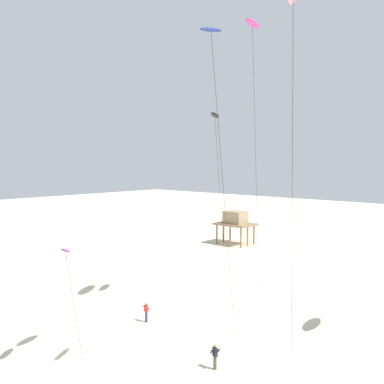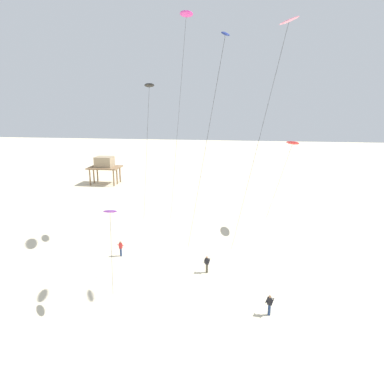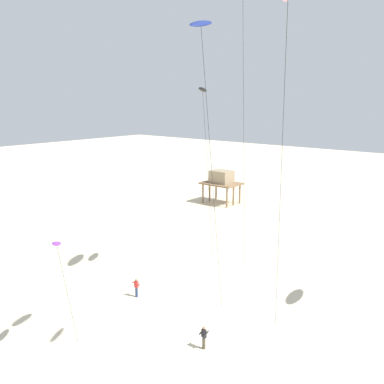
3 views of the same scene
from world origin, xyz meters
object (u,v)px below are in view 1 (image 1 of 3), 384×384
Objects in this scene: kite_flyer_furthest at (146,312)px; kite_purple at (66,252)px; kite_pink at (293,12)px; kite_magenta at (253,25)px; kite_navy at (212,39)px; kite_black at (215,117)px; stilt_house at (235,220)px; kite_flyer_middle at (215,356)px.

kite_purple is at bearing -73.57° from kite_flyer_furthest.
kite_flyer_furthest is (-15.20, 3.65, -19.93)m from kite_pink.
kite_magenta reaches higher than kite_navy.
kite_purple is at bearing -86.89° from kite_black.
kite_flyer_furthest is at bearing 106.43° from kite_purple.
stilt_house is (-20.32, 25.78, -20.48)m from kite_magenta.
kite_navy is at bearing -170.04° from kite_pink.
kite_purple is 18.86m from kite_pink.
kite_flyer_middle is at bearing -14.62° from kite_flyer_furthest.
kite_purple is at bearing -102.55° from kite_magenta.
kite_magenta is 25.33m from kite_flyer_middle.
kite_magenta is 15.06× the size of kite_flyer_middle.
kite_black is at bearing 75.23° from kite_flyer_furthest.
kite_pink is 4.68m from kite_navy.
kite_navy is at bearing -57.47° from kite_flyer_middle.
kite_flyer_middle is (-1.29, 2.02, -19.35)m from kite_navy.
kite_black reaches higher than kite_flyer_furthest.
kite_pink reaches higher than kite_flyer_furthest.
kite_navy is (8.83, -11.27, 2.83)m from kite_black.
stilt_house is (-16.05, 25.29, -13.45)m from kite_black.
stilt_house is (-24.88, 36.56, -16.28)m from kite_navy.
kite_pink reaches higher than stilt_house.
kite_purple is at bearing -135.46° from kite_flyer_middle.
kite_flyer_furthest is (-9.34, 2.44, 0.00)m from kite_flyer_middle.
kite_flyer_middle is 0.28× the size of stilt_house.
kite_magenta is at bearing 112.91° from kite_navy.
kite_pink is 1.03× the size of kite_navy.
kite_pink is 3.64× the size of stilt_house.
kite_pink reaches higher than kite_flyer_middle.
stilt_house is (-29.45, 35.76, -16.86)m from kite_pink.
kite_magenta is at bearing -6.59° from kite_black.
kite_navy is 19.50m from kite_flyer_middle.
kite_flyer_middle is (3.27, -8.76, -23.55)m from kite_magenta.
kite_navy is at bearing -67.09° from kite_magenta.
kite_magenta reaches higher than stilt_house.
kite_flyer_middle is at bearing -50.83° from kite_black.
kite_flyer_furthest is at bearing -133.83° from kite_magenta.
kite_magenta reaches higher than kite_black.
kite_purple is at bearing -156.89° from kite_pink.
kite_black is 14.60m from kite_navy.
kite_flyer_middle is at bearing -55.66° from stilt_house.
kite_purple reaches higher than kite_flyer_furthest.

